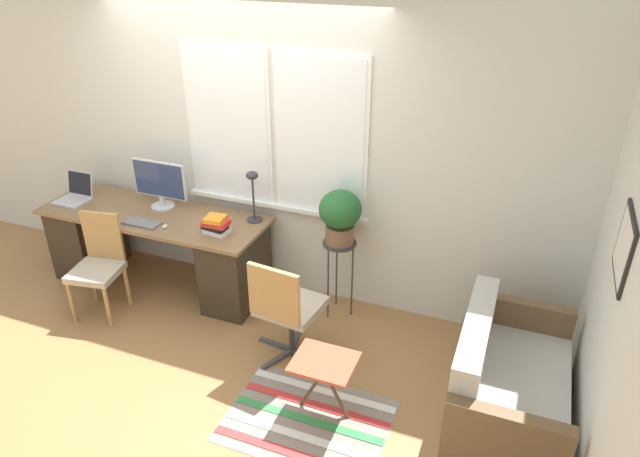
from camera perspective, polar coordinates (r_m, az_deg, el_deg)
ground_plane at (r=5.03m, az=-10.72°, el=-9.11°), size 14.00×14.00×0.00m
wall_back_with_window at (r=4.98m, az=-7.28°, el=8.51°), size 9.00×0.12×2.70m
wall_right_with_picture at (r=3.75m, az=27.91°, el=-1.49°), size 0.08×9.00×2.70m
desk at (r=5.44m, az=-15.90°, el=-1.76°), size 2.09×0.70×0.73m
laptop at (r=5.78m, az=-23.32°, el=3.13°), size 0.28×0.29×0.25m
monitor at (r=5.30m, az=-15.72°, el=4.37°), size 0.53×0.21×0.44m
keyboard at (r=5.13m, az=-17.38°, el=0.52°), size 0.33×0.14×0.02m
mouse at (r=5.00m, az=-15.25°, el=0.19°), size 0.04×0.06×0.03m
desk_lamp at (r=4.86m, az=-6.74°, el=4.11°), size 0.14×0.14×0.46m
book_stack at (r=4.79m, az=-10.38°, el=0.36°), size 0.23×0.17×0.15m
desk_chair_wooden at (r=5.20m, az=-21.27°, el=-3.24°), size 0.44×0.46×0.88m
office_chair_swivel at (r=4.30m, az=-3.42°, el=-7.86°), size 0.58×0.58×0.90m
couch_loveseat at (r=4.10m, az=17.93°, el=-15.06°), size 0.70×1.24×0.80m
plant_stand at (r=4.73m, az=1.95°, el=-2.23°), size 0.28×0.28×0.70m
potted_plant at (r=4.57m, az=2.02°, el=1.46°), size 0.34×0.34×0.46m
floor_rug_striped at (r=4.12m, az=-1.24°, el=-18.60°), size 1.11×0.81×0.01m
folding_stool at (r=3.89m, az=0.42°, el=-13.57°), size 0.42×0.35×0.46m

